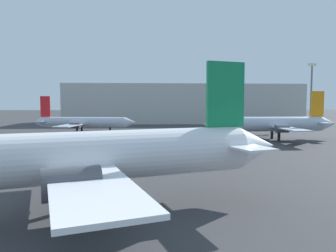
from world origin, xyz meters
TOP-DOWN VIEW (x-y plane):
  - airplane_at_gate at (-9.18, 13.07)m, footprint 33.60×22.52m
  - airplane_distant at (21.70, 55.97)m, footprint 27.86×22.94m
  - airplane_far_left at (-19.05, 70.82)m, footprint 25.81×22.07m
  - light_mast_right at (45.20, 85.44)m, footprint 2.40×0.50m
  - terminal_building at (10.09, 114.92)m, footprint 84.41×25.90m

SIDE VIEW (x-z plane):
  - airplane_far_left at x=-19.05m, z-range -1.70..7.36m
  - airplane_distant at x=21.70m, z-range -1.73..8.12m
  - airplane_at_gate at x=-9.18m, z-range -1.30..9.46m
  - terminal_building at x=10.09m, z-range 0.00..13.95m
  - light_mast_right at x=45.20m, z-range 1.26..20.31m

